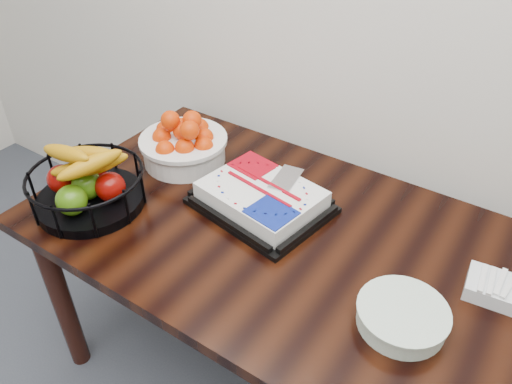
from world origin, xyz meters
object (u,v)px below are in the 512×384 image
Objects in this scene: plate_stack at (402,317)px; table at (317,268)px; cake_tray at (261,198)px; tangerine_bowl at (183,140)px; fruit_basket at (87,185)px.

table is at bearing 155.64° from plate_stack.
tangerine_bowl is at bearing 169.16° from cake_tray.
table is at bearing -13.87° from cake_tray.
table is at bearing -12.03° from tangerine_bowl.
plate_stack is at bearing 5.72° from fruit_basket.
tangerine_bowl is at bearing 167.97° from table.
plate_stack is (0.53, -0.19, -0.01)m from cake_tray.
table is 5.80× the size of tangerine_bowl.
fruit_basket reaches higher than table.
tangerine_bowl is (-0.62, 0.13, 0.17)m from table.
plate_stack is (0.99, 0.10, -0.05)m from fruit_basket.
table is 0.65m from tangerine_bowl.
plate_stack is (0.91, -0.26, -0.06)m from tangerine_bowl.
cake_tray reaches higher than table.
tangerine_bowl is 1.39× the size of plate_stack.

